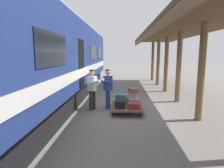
# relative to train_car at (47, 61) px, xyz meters

# --- Properties ---
(ground_plane) EXTENTS (60.00, 60.00, 0.00)m
(ground_plane) POSITION_rel_train_car_xyz_m (-3.54, 0.00, -2.06)
(ground_plane) COLOR slate
(platform_canopy) EXTENTS (3.20, 19.47, 3.56)m
(platform_canopy) POSITION_rel_train_car_xyz_m (-5.90, 0.00, 1.18)
(platform_canopy) COLOR brown
(platform_canopy) RESTS_ON ground_plane
(train_car) EXTENTS (3.02, 18.92, 4.00)m
(train_car) POSITION_rel_train_car_xyz_m (0.00, 0.00, 0.00)
(train_car) COLOR navy
(train_car) RESTS_ON ground_plane
(luggage_cart) EXTENTS (1.21, 2.16, 0.27)m
(luggage_cart) POSITION_rel_train_car_xyz_m (-3.42, 0.20, -1.83)
(luggage_cart) COLOR brown
(luggage_cart) RESTS_ON ground_plane
(suitcase_yellow_case) EXTENTS (0.55, 0.49, 0.26)m
(suitcase_yellow_case) POSITION_rel_train_car_xyz_m (-3.15, -0.40, -1.66)
(suitcase_yellow_case) COLOR gold
(suitcase_yellow_case) RESTS_ON luggage_cart
(suitcase_burgundy_valise) EXTENTS (0.53, 0.63, 0.21)m
(suitcase_burgundy_valise) POSITION_rel_train_car_xyz_m (-3.70, 0.79, -1.68)
(suitcase_burgundy_valise) COLOR maroon
(suitcase_burgundy_valise) RESTS_ON luggage_cart
(suitcase_maroon_trunk) EXTENTS (0.51, 0.50, 0.20)m
(suitcase_maroon_trunk) POSITION_rel_train_car_xyz_m (-3.70, -0.40, -1.69)
(suitcase_maroon_trunk) COLOR maroon
(suitcase_maroon_trunk) RESTS_ON luggage_cart
(suitcase_tan_vintage) EXTENTS (0.56, 0.63, 0.19)m
(suitcase_tan_vintage) POSITION_rel_train_car_xyz_m (-3.15, 0.20, -1.69)
(suitcase_tan_vintage) COLOR tan
(suitcase_tan_vintage) RESTS_ON luggage_cart
(suitcase_black_hardshell) EXTENTS (0.40, 0.52, 0.28)m
(suitcase_black_hardshell) POSITION_rel_train_car_xyz_m (-3.15, 0.79, -1.65)
(suitcase_black_hardshell) COLOR black
(suitcase_black_hardshell) RESTS_ON luggage_cart
(suitcase_cream_canvas) EXTENTS (0.47, 0.50, 0.27)m
(suitcase_cream_canvas) POSITION_rel_train_car_xyz_m (-3.70, 0.20, -1.65)
(suitcase_cream_canvas) COLOR beige
(suitcase_cream_canvas) RESTS_ON luggage_cart
(suitcase_gray_aluminum) EXTENTS (0.37, 0.41, 0.21)m
(suitcase_gray_aluminum) POSITION_rel_train_car_xyz_m (-3.70, 0.18, -1.41)
(suitcase_gray_aluminum) COLOR #9EA0A5
(suitcase_gray_aluminum) RESTS_ON suitcase_cream_canvas
(suitcase_brown_leather) EXTENTS (0.42, 0.57, 0.19)m
(suitcase_brown_leather) POSITION_rel_train_car_xyz_m (-3.69, 0.18, -1.21)
(suitcase_brown_leather) COLOR brown
(suitcase_brown_leather) RESTS_ON suitcase_gray_aluminum
(suitcase_teal_softside) EXTENTS (0.43, 0.52, 0.22)m
(suitcase_teal_softside) POSITION_rel_train_car_xyz_m (-3.18, 0.21, -1.49)
(suitcase_teal_softside) COLOR #1E666B
(suitcase_teal_softside) RESTS_ON suitcase_tan_vintage
(porter_in_overalls) EXTENTS (0.73, 0.55, 1.70)m
(porter_in_overalls) POSITION_rel_train_car_xyz_m (-2.60, 0.05, -1.14)
(porter_in_overalls) COLOR navy
(porter_in_overalls) RESTS_ON ground_plane
(porter_by_door) EXTENTS (0.74, 0.60, 1.70)m
(porter_by_door) POSITION_rel_train_car_xyz_m (-1.99, 0.24, -1.14)
(porter_by_door) COLOR #332D28
(porter_by_door) RESTS_ON ground_plane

